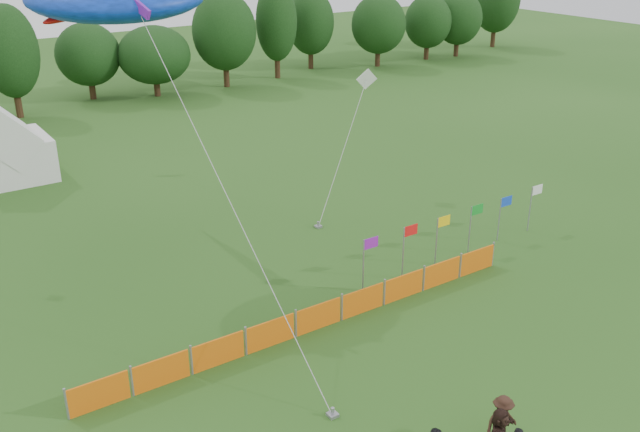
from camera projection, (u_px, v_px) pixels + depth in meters
treeline at (45, 54)px, 52.98m from camera, size 104.57×8.78×8.36m
barrier_fence at (318, 317)px, 25.60m from camera, size 17.90×0.06×1.00m
flag_row at (457, 226)px, 30.57m from camera, size 10.73×0.41×2.28m
spectator_c at (502, 421)px, 19.85m from camera, size 1.11×0.71×1.63m
small_kite_white at (354, 119)px, 36.18m from camera, size 6.01×3.61×6.51m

